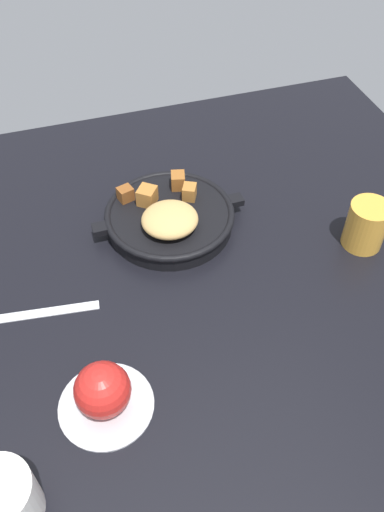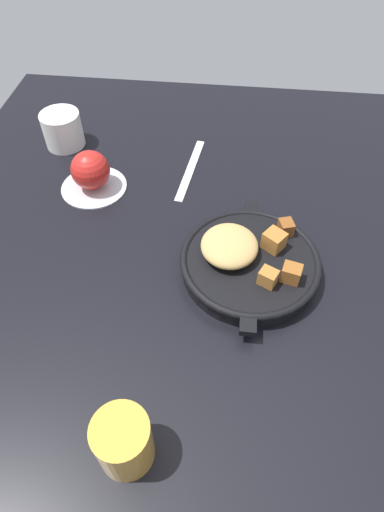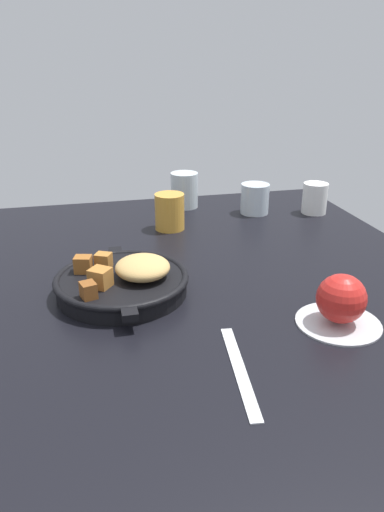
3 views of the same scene
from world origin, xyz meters
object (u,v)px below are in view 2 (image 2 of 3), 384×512
at_px(red_apple, 90,170).
at_px(juice_glass_amber, 124,442).
at_px(ceramic_mug_white, 63,130).
at_px(cast_iron_skillet, 248,261).
at_px(butter_knife, 190,169).

xyz_separation_m(red_apple, juice_glass_amber, (-0.47, -0.17, -0.00)).
height_order(red_apple, ceramic_mug_white, red_apple).
bearing_deg(juice_glass_amber, cast_iron_skillet, -24.30).
bearing_deg(juice_glass_amber, red_apple, 19.49).
bearing_deg(butter_knife, cast_iron_skillet, -146.87).
xyz_separation_m(red_apple, ceramic_mug_white, (0.13, 0.10, -0.01)).
relative_size(cast_iron_skillet, red_apple, 3.64).
xyz_separation_m(cast_iron_skillet, juice_glass_amber, (-0.30, 0.14, 0.02)).
relative_size(cast_iron_skillet, butter_knife, 1.36).
relative_size(cast_iron_skillet, ceramic_mug_white, 3.27).
xyz_separation_m(cast_iron_skillet, butter_knife, (0.25, 0.12, -0.02)).
height_order(juice_glass_amber, ceramic_mug_white, juice_glass_amber).
bearing_deg(cast_iron_skillet, juice_glass_amber, 155.70).
bearing_deg(butter_knife, ceramic_mug_white, 85.37).
bearing_deg(juice_glass_amber, butter_knife, -1.37).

